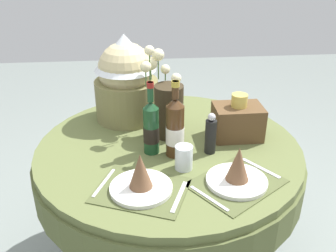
{
  "coord_description": "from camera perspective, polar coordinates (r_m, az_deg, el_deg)",
  "views": [
    {
      "loc": [
        -0.15,
        -1.5,
        1.62
      ],
      "look_at": [
        0.0,
        0.03,
        0.85
      ],
      "focal_mm": 39.46,
      "sensor_mm": 36.0,
      "label": 1
    }
  ],
  "objects": [
    {
      "name": "flower_vase",
      "position": [
        1.74,
        -0.18,
        3.42
      ],
      "size": [
        0.2,
        0.23,
        0.44
      ],
      "color": "#332819",
      "rests_on": "dining_table"
    },
    {
      "name": "gift_tub_back_left",
      "position": [
        1.91,
        -6.54,
        7.68
      ],
      "size": [
        0.33,
        0.33,
        0.45
      ],
      "color": "olive",
      "rests_on": "dining_table"
    },
    {
      "name": "place_setting_left",
      "position": [
        1.41,
        -4.22,
        -8.35
      ],
      "size": [
        0.41,
        0.37,
        0.16
      ],
      "color": "#4E562F",
      "rests_on": "dining_table"
    },
    {
      "name": "place_setting_right",
      "position": [
        1.46,
        10.66,
        -7.19
      ],
      "size": [
        0.43,
        0.41,
        0.16
      ],
      "color": "#4E562F",
      "rests_on": "dining_table"
    },
    {
      "name": "dining_table",
      "position": [
        1.79,
        0.09,
        -6.32
      ],
      "size": [
        1.25,
        1.25,
        0.77
      ],
      "color": "#5B6638",
      "rests_on": "ground"
    },
    {
      "name": "pepper_mill",
      "position": [
        1.64,
        6.6,
        -1.35
      ],
      "size": [
        0.05,
        0.05,
        0.19
      ],
      "color": "black",
      "rests_on": "dining_table"
    },
    {
      "name": "woven_basket_side_right",
      "position": [
        1.79,
        10.68,
        0.83
      ],
      "size": [
        0.23,
        0.17,
        0.22
      ],
      "color": "brown",
      "rests_on": "dining_table"
    },
    {
      "name": "wine_bottle_centre",
      "position": [
        1.61,
        -2.62,
        -0.18
      ],
      "size": [
        0.07,
        0.07,
        0.33
      ],
      "color": "#194223",
      "rests_on": "dining_table"
    },
    {
      "name": "wine_bottle_left",
      "position": [
        1.59,
        1.09,
        -0.24
      ],
      "size": [
        0.08,
        0.08,
        0.35
      ],
      "color": "#422814",
      "rests_on": "dining_table"
    },
    {
      "name": "tumbler_near_left",
      "position": [
        1.53,
        2.46,
        -4.88
      ],
      "size": [
        0.07,
        0.07,
        0.1
      ],
      "primitive_type": "cylinder",
      "color": "silver",
      "rests_on": "dining_table"
    }
  ]
}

